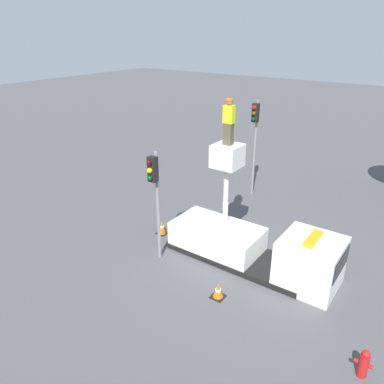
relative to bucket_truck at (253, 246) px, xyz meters
The scene contains 8 objects.
ground_plane 1.09m from the bucket_truck, behind, with size 120.00×120.00×0.00m, color #4C4C4F.
bucket_truck is the anchor object (origin of this frame).
worker 5.11m from the bucket_truck, behind, with size 0.40×0.26×1.75m.
traffic_light_pole 4.70m from the bucket_truck, 150.22° to the right, with size 0.34×0.57×4.73m.
traffic_light_across 7.76m from the bucket_truck, 117.81° to the left, with size 0.34×0.57×5.50m.
fire_hydrant 5.95m from the bucket_truck, 31.90° to the right, with size 0.51×0.27×0.92m.
traffic_cone_rear 4.71m from the bucket_truck, behind, with size 0.48×0.48×0.67m.
traffic_cone_curbside 2.68m from the bucket_truck, 91.07° to the right, with size 0.48×0.48×0.56m.
Camera 1 is at (6.20, -12.11, 9.02)m, focal length 35.00 mm.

